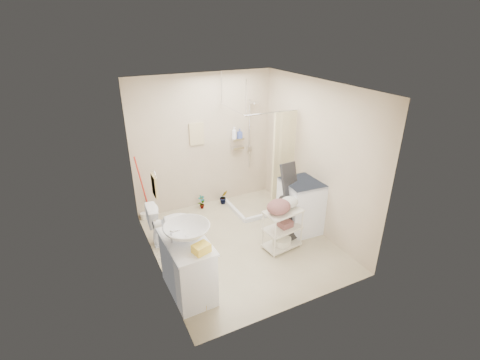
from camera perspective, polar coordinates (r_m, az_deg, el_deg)
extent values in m
plane|color=#B9AD8A|center=(5.97, 0.24, -10.28)|extent=(3.20, 3.20, 0.00)
cube|color=silver|center=(4.96, 0.30, 15.14)|extent=(2.80, 3.20, 0.04)
cube|color=beige|center=(6.71, -5.89, 6.11)|extent=(2.80, 0.04, 2.60)
cube|color=beige|center=(4.13, 10.32, -6.74)|extent=(2.80, 0.04, 2.60)
cube|color=beige|center=(4.93, -14.46, -1.68)|extent=(0.04, 3.20, 2.60)
cube|color=beige|center=(6.05, 12.24, 3.55)|extent=(0.04, 3.20, 2.60)
cube|color=white|center=(4.86, -8.57, -13.88)|extent=(0.56, 0.97, 0.83)
imported|color=silver|center=(4.58, -8.70, -8.50)|extent=(0.75, 0.75, 0.21)
cube|color=yellow|center=(4.35, -6.37, -11.10)|extent=(0.24, 0.21, 0.11)
cube|color=gold|center=(4.86, -5.24, -19.25)|extent=(0.27, 0.24, 0.12)
imported|color=silver|center=(5.94, -11.41, -6.83)|extent=(0.74, 0.46, 0.73)
imported|color=#9B5E33|center=(6.95, -6.30, -3.61)|extent=(0.18, 0.16, 0.29)
imported|color=#994D29|center=(7.10, -2.72, -2.80)|extent=(0.17, 0.14, 0.30)
cube|color=beige|center=(6.58, -7.13, 7.52)|extent=(0.28, 0.03, 0.42)
imported|color=white|center=(6.80, -0.97, 7.74)|extent=(0.11, 0.11, 0.24)
imported|color=#3E529E|center=(6.86, -0.04, 7.65)|extent=(0.09, 0.09, 0.18)
cube|color=silver|center=(6.20, 10.04, -4.19)|extent=(0.68, 0.70, 0.94)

